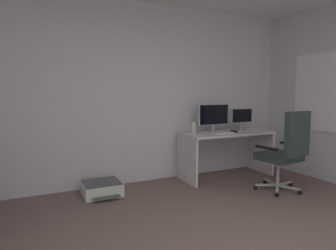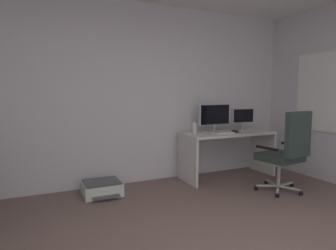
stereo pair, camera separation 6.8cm
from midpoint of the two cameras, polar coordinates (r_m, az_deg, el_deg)
wall_back at (r=4.43m, az=-8.69°, el=5.85°), size 5.54×0.10×2.65m
desk at (r=4.83m, az=10.78°, el=-3.58°), size 1.48×0.59×0.73m
monitor_main at (r=4.77m, az=8.34°, el=1.82°), size 0.58×0.18×0.44m
monitor_secondary at (r=5.11m, az=13.54°, el=1.49°), size 0.42×0.18×0.36m
keyboard at (r=4.63m, az=10.03°, el=-1.48°), size 0.35×0.15×0.02m
computer_mouse at (r=4.78m, az=12.15°, el=-1.20°), size 0.07×0.10×0.03m
desktop_speaker at (r=4.53m, az=4.53°, el=-0.61°), size 0.07×0.07×0.17m
office_chair at (r=4.28m, az=21.24°, el=-4.40°), size 0.63×0.65×1.11m
printer at (r=4.11m, az=-13.06°, el=-11.77°), size 0.49×0.50×0.18m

